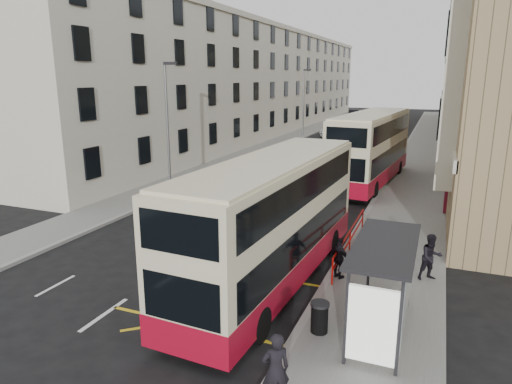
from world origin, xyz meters
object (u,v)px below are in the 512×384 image
at_px(pedestrian_far, 339,258).
at_px(pedestrian_near, 276,370).
at_px(white_van, 339,130).
at_px(bus_shelter, 387,274).
at_px(street_lamp_near, 168,121).
at_px(pedestrian_mid, 431,257).
at_px(double_decker_rear, 371,148).
at_px(litter_bin, 320,317).
at_px(car_dark, 354,114).
at_px(street_lamp_far, 304,99).
at_px(car_red, 396,119).
at_px(car_silver, 345,123).
at_px(double_decker_front, 273,221).

bearing_deg(pedestrian_far, pedestrian_near, 124.61).
relative_size(pedestrian_near, pedestrian_far, 1.16).
bearing_deg(white_van, bus_shelter, -59.00).
relative_size(street_lamp_near, pedestrian_near, 4.53).
xyz_separation_m(pedestrian_mid, white_van, (-11.89, 40.23, -0.17)).
distance_m(double_decker_rear, litter_bin, 20.40).
distance_m(white_van, car_dark, 24.85).
bearing_deg(street_lamp_near, double_decker_rear, 33.76).
bearing_deg(street_lamp_far, bus_shelter, -70.88).
bearing_deg(car_red, street_lamp_far, 52.98).
distance_m(street_lamp_far, white_van, 5.97).
xyz_separation_m(double_decker_rear, pedestrian_far, (1.35, -16.45, -1.59)).
height_order(white_van, car_silver, white_van).
distance_m(double_decker_rear, car_red, 44.42).
bearing_deg(bus_shelter, white_van, 103.55).
bearing_deg(pedestrian_mid, double_decker_front, 169.48).
relative_size(street_lamp_near, street_lamp_far, 1.00).
distance_m(street_lamp_near, pedestrian_mid, 17.95).
bearing_deg(double_decker_rear, pedestrian_mid, -68.52).
bearing_deg(pedestrian_near, car_red, -123.07).
relative_size(double_decker_rear, white_van, 2.07).
bearing_deg(bus_shelter, pedestrian_near, -118.18).
bearing_deg(pedestrian_far, bus_shelter, 153.42).
xyz_separation_m(pedestrian_mid, car_red, (-6.78, 59.66, -0.32)).
xyz_separation_m(pedestrian_mid, pedestrian_far, (-3.07, -1.11, -0.09)).
relative_size(street_lamp_near, car_silver, 2.12).
relative_size(white_van, car_dark, 1.24).
relative_size(double_decker_front, car_dark, 2.39).
bearing_deg(pedestrian_far, car_silver, -45.02).
bearing_deg(car_dark, white_van, -89.47).
height_order(bus_shelter, pedestrian_mid, bus_shelter).
bearing_deg(car_dark, car_red, -39.93).
xyz_separation_m(street_lamp_near, pedestrian_near, (12.78, -15.97, -3.60)).
bearing_deg(pedestrian_mid, pedestrian_far, 168.21).
height_order(street_lamp_far, double_decker_rear, street_lamp_far).
distance_m(bus_shelter, white_van, 46.17).
distance_m(bus_shelter, pedestrian_mid, 4.89).
bearing_deg(car_silver, pedestrian_mid, -84.76).
bearing_deg(pedestrian_near, pedestrian_mid, -146.29).
bearing_deg(white_van, double_decker_rear, -55.84).
bearing_deg(car_silver, litter_bin, -88.80).
distance_m(car_dark, car_red, 9.34).
xyz_separation_m(street_lamp_near, car_red, (8.99, 51.91, -3.95)).
xyz_separation_m(pedestrian_near, pedestrian_mid, (2.99, 8.21, -0.03)).
bearing_deg(car_dark, car_silver, -90.02).
xyz_separation_m(white_van, car_dark, (-2.58, 24.71, -0.04)).
relative_size(pedestrian_far, car_red, 0.32).
bearing_deg(car_silver, car_red, 46.09).
bearing_deg(pedestrian_far, white_van, -43.98).
bearing_deg(street_lamp_near, street_lamp_far, 90.00).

